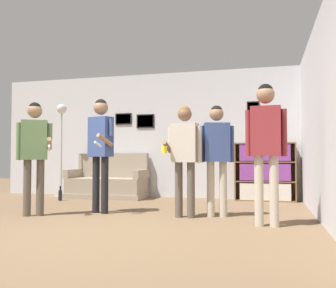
% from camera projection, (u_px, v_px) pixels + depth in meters
% --- Properties ---
extents(ground_plane, '(20.00, 20.00, 0.00)m').
position_uv_depth(ground_plane, '(68.00, 236.00, 4.03)').
color(ground_plane, brown).
extents(wall_back, '(7.89, 0.08, 2.70)m').
position_uv_depth(wall_back, '(168.00, 135.00, 8.13)').
color(wall_back, silver).
rests_on(wall_back, ground_plane).
extents(wall_right, '(0.06, 6.56, 2.70)m').
position_uv_depth(wall_right, '(316.00, 123.00, 5.39)').
color(wall_right, silver).
rests_on(wall_right, ground_plane).
extents(couch, '(1.68, 0.80, 0.95)m').
position_uv_depth(couch, '(108.00, 183.00, 8.01)').
color(couch, gray).
rests_on(couch, ground_plane).
extents(bookshelf, '(1.17, 0.30, 1.15)m').
position_uv_depth(bookshelf, '(265.00, 172.00, 7.37)').
color(bookshelf, brown).
rests_on(bookshelf, ground_plane).
extents(floor_lamp, '(0.28, 0.28, 2.04)m').
position_uv_depth(floor_lamp, '(62.00, 128.00, 8.20)').
color(floor_lamp, '#ADA89E').
rests_on(floor_lamp, ground_plane).
extents(person_player_foreground_left, '(0.59, 0.37, 1.66)m').
position_uv_depth(person_player_foreground_left, '(34.00, 146.00, 5.46)').
color(person_player_foreground_left, brown).
rests_on(person_player_foreground_left, ground_plane).
extents(person_player_foreground_center, '(0.48, 0.56, 1.75)m').
position_uv_depth(person_player_foreground_center, '(101.00, 142.00, 5.74)').
color(person_player_foreground_center, black).
rests_on(person_player_foreground_center, ground_plane).
extents(person_watcher_holding_cup, '(0.52, 0.39, 1.58)m').
position_uv_depth(person_watcher_holding_cup, '(185.00, 149.00, 5.30)').
color(person_watcher_holding_cup, brown).
rests_on(person_watcher_holding_cup, ground_plane).
extents(person_spectator_near_bookshelf, '(0.48, 0.29, 1.60)m').
position_uv_depth(person_spectator_near_bookshelf, '(217.00, 149.00, 5.37)').
color(person_spectator_near_bookshelf, '#B7AD99').
rests_on(person_spectator_near_bookshelf, ground_plane).
extents(person_spectator_far_right, '(0.50, 0.22, 1.76)m').
position_uv_depth(person_spectator_far_right, '(266.00, 138.00, 4.61)').
color(person_spectator_far_right, '#B7AD99').
rests_on(person_spectator_far_right, ground_plane).
extents(bottle_on_floor, '(0.07, 0.07, 0.29)m').
position_uv_depth(bottle_on_floor, '(60.00, 195.00, 7.40)').
color(bottle_on_floor, black).
rests_on(bottle_on_floor, ground_plane).
extents(drinking_cup, '(0.08, 0.08, 0.10)m').
position_uv_depth(drinking_cup, '(259.00, 140.00, 7.42)').
color(drinking_cup, white).
rests_on(drinking_cup, bookshelf).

